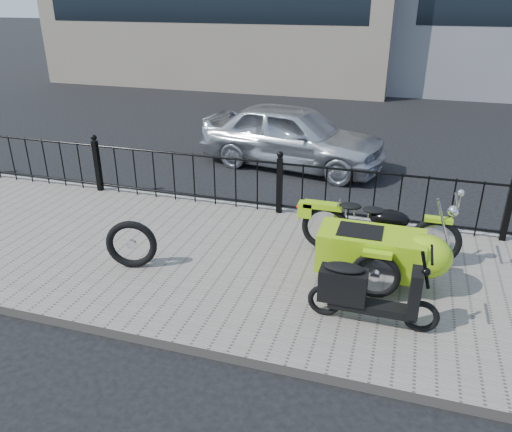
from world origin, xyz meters
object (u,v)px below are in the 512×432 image
(spare_tire, at_px, (132,244))
(sedan_car, at_px, (293,136))
(scooter, at_px, (364,292))
(motorcycle_sidecar, at_px, (386,247))

(spare_tire, bearing_deg, sedan_car, 79.43)
(spare_tire, relative_size, sedan_car, 0.17)
(spare_tire, xyz_separation_m, sedan_car, (0.97, 5.20, 0.23))
(scooter, bearing_deg, sedan_car, 111.18)
(scooter, bearing_deg, spare_tire, 174.09)
(scooter, relative_size, spare_tire, 2.12)
(sedan_car, bearing_deg, spare_tire, 179.16)
(motorcycle_sidecar, distance_m, sedan_car, 5.07)
(scooter, xyz_separation_m, sedan_car, (-2.14, 5.52, 0.19))
(motorcycle_sidecar, relative_size, sedan_car, 0.56)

